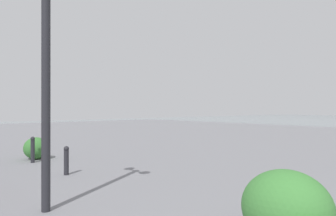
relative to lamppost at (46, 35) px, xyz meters
The scene contains 6 objects.
lamppost is the anchor object (origin of this frame).
bollard_near 3.71m from the lamppost, 29.44° to the right, with size 0.13×0.13×0.72m.
bollard_mid 5.50m from the lamppost, 15.26° to the right, with size 0.13×0.13×0.79m.
shrub_low 6.14m from the lamppost, 16.49° to the right, with size 0.84×0.75×0.71m.
shrub_round 4.33m from the lamppost, 151.91° to the right, with size 1.09×0.98×0.92m.
shrub_tall 4.45m from the lamppost, 148.18° to the right, with size 0.85×0.77×0.73m.
Camera 1 is at (-0.18, 2.48, 1.66)m, focal length 33.06 mm.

